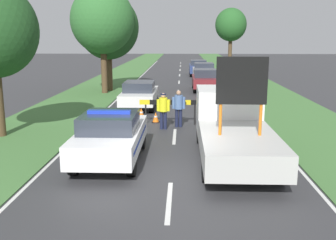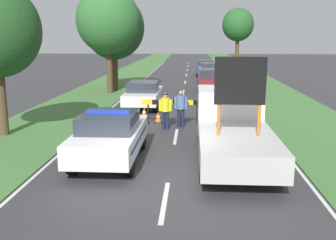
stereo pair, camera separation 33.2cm
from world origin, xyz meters
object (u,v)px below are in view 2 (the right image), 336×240
object	(u,v)px
police_officer	(165,108)
roadside_tree_mid_left	(238,25)
queued_car_wagon_maroon	(211,80)
queued_car_hatch_blue	(205,68)
roadside_tree_near_left	(114,27)
work_truck	(232,125)
traffic_cone_centre_front	(144,113)
queued_car_van_white	(143,94)
police_car	(110,136)
road_barrier	(173,104)
roadside_tree_near_right	(108,20)
traffic_cone_near_police	(98,129)
traffic_cone_near_truck	(158,117)
queued_car_sedan_silver	(210,72)
pedestrian_civilian	(181,106)

from	to	relation	value
police_officer	roadside_tree_mid_left	distance (m)	23.96
queued_car_wagon_maroon	roadside_tree_mid_left	size ratio (longest dim) A/B	0.64
queued_car_hatch_blue	roadside_tree_near_left	bearing A→B (deg)	59.63
queued_car_hatch_blue	roadside_tree_near_left	distance (m)	14.02
work_truck	queued_car_wagon_maroon	xyz separation A→B (m)	(-0.01, 15.95, -0.22)
traffic_cone_centre_front	queued_car_wagon_maroon	size ratio (longest dim) A/B	0.12
queued_car_van_white	queued_car_hatch_blue	bearing A→B (deg)	-102.06
police_car	road_barrier	distance (m)	5.56
queued_car_wagon_maroon	roadside_tree_mid_left	world-z (taller)	roadside_tree_mid_left
work_truck	roadside_tree_near_right	xyz separation A→B (m)	(-7.06, 14.25, 3.91)
police_officer	traffic_cone_near_police	xyz separation A→B (m)	(-2.51, -1.58, -0.59)
police_car	traffic_cone_near_truck	world-z (taller)	police_car
police_car	queued_car_wagon_maroon	size ratio (longest dim) A/B	1.07
traffic_cone_centre_front	traffic_cone_near_truck	bearing A→B (deg)	-49.65
work_truck	traffic_cone_near_police	bearing A→B (deg)	-19.52
traffic_cone_near_truck	roadside_tree_near_right	distance (m)	11.26
queued_car_van_white	roadside_tree_near_left	world-z (taller)	roadside_tree_near_left
roadside_tree_near_left	roadside_tree_mid_left	world-z (taller)	roadside_tree_near_left
road_barrier	roadside_tree_near_right	size ratio (longest dim) A/B	0.38
queued_car_sedan_silver	queued_car_hatch_blue	bearing A→B (deg)	-87.29
queued_car_hatch_blue	roadside_tree_near_right	bearing A→B (deg)	61.55
police_car	queued_car_hatch_blue	bearing A→B (deg)	78.80
work_truck	traffic_cone_near_truck	world-z (taller)	work_truck
roadside_tree_mid_left	pedestrian_civilian	bearing A→B (deg)	-102.03
queued_car_van_white	roadside_tree_near_right	xyz separation A→B (m)	(-3.04, 5.57, 4.15)
pedestrian_civilian	traffic_cone_centre_front	xyz separation A→B (m)	(-1.82, 1.78, -0.68)
traffic_cone_centre_front	queued_car_van_white	size ratio (longest dim) A/B	0.12
traffic_cone_near_police	traffic_cone_centre_front	bearing A→B (deg)	70.73
road_barrier	traffic_cone_near_truck	world-z (taller)	road_barrier
roadside_tree_near_left	queued_car_wagon_maroon	bearing A→B (deg)	3.89
pedestrian_civilian	traffic_cone_near_police	distance (m)	3.80
traffic_cone_centre_front	queued_car_hatch_blue	distance (m)	21.64
police_officer	queued_car_sedan_silver	world-z (taller)	queued_car_sedan_silver
road_barrier	work_truck	bearing A→B (deg)	-59.96
queued_car_wagon_maroon	pedestrian_civilian	bearing A→B (deg)	81.40
police_officer	traffic_cone_near_truck	xyz separation A→B (m)	(-0.42, 1.34, -0.69)
road_barrier	roadside_tree_near_right	distance (m)	11.63
traffic_cone_near_police	roadside_tree_mid_left	bearing A→B (deg)	72.06
police_officer	roadside_tree_mid_left	size ratio (longest dim) A/B	0.24
work_truck	traffic_cone_centre_front	distance (m)	6.90
queued_car_wagon_maroon	queued_car_sedan_silver	size ratio (longest dim) A/B	1.00
roadside_tree_mid_left	traffic_cone_centre_front	bearing A→B (deg)	-107.70
pedestrian_civilian	traffic_cone_centre_front	distance (m)	2.63
pedestrian_civilian	queued_car_wagon_maroon	world-z (taller)	pedestrian_civilian
pedestrian_civilian	roadside_tree_mid_left	world-z (taller)	roadside_tree_mid_left
queued_car_hatch_blue	traffic_cone_near_police	bearing A→B (deg)	79.00
police_officer	roadside_tree_near_left	world-z (taller)	roadside_tree_near_left
queued_car_hatch_blue	pedestrian_civilian	bearing A→B (deg)	85.71
pedestrian_civilian	roadside_tree_mid_left	size ratio (longest dim) A/B	0.24
roadside_tree_mid_left	police_car	bearing A→B (deg)	-104.14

